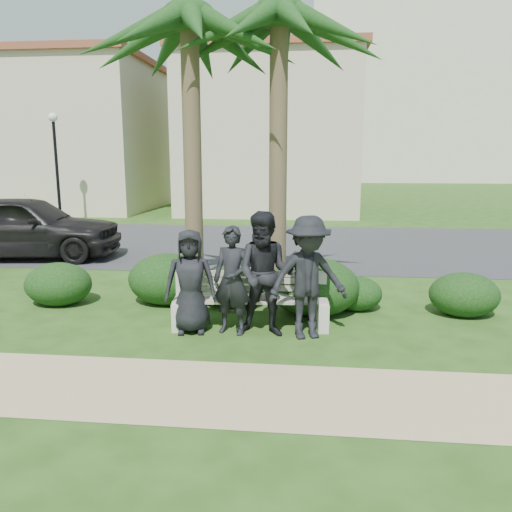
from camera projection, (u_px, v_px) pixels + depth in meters
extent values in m
plane|color=#244513|center=(247.00, 336.00, 7.37)|extent=(160.00, 160.00, 0.00)
cube|color=tan|center=(227.00, 392.00, 5.61)|extent=(30.00, 1.60, 0.01)
cube|color=#2D2D30|center=(279.00, 244.00, 15.17)|extent=(160.00, 8.00, 0.01)
cube|color=beige|center=(57.00, 139.00, 25.48)|extent=(10.00, 8.00, 7.00)
cube|color=brown|center=(51.00, 64.00, 24.77)|extent=(10.40, 8.40, 0.30)
cube|color=beige|center=(271.00, 138.00, 24.35)|extent=(8.00, 8.00, 7.00)
cube|color=brown|center=(272.00, 60.00, 23.64)|extent=(8.40, 8.40, 0.30)
cube|color=beige|center=(425.00, 92.00, 57.64)|extent=(26.00, 18.00, 20.00)
cylinder|color=black|center=(57.00, 173.00, 19.61)|extent=(0.12, 0.12, 4.00)
sphere|color=white|center=(53.00, 117.00, 19.20)|extent=(0.36, 0.36, 0.36)
cube|color=#9C9483|center=(251.00, 300.00, 7.64)|extent=(2.40, 0.73, 0.04)
cube|color=#9C9483|center=(252.00, 281.00, 7.83)|extent=(2.36, 0.23, 0.28)
cube|color=beige|center=(181.00, 312.00, 7.80)|extent=(0.20, 0.55, 0.43)
cube|color=beige|center=(322.00, 317.00, 7.57)|extent=(0.20, 0.55, 0.43)
imported|color=black|center=(190.00, 281.00, 7.41)|extent=(0.84, 0.62, 1.56)
imported|color=black|center=(232.00, 280.00, 7.35)|extent=(0.67, 0.52, 1.62)
imported|color=black|center=(266.00, 274.00, 7.26)|extent=(0.95, 0.77, 1.84)
imported|color=black|center=(308.00, 278.00, 7.15)|extent=(1.31, 0.99, 1.79)
ellipsoid|color=black|center=(58.00, 283.00, 8.92)|extent=(1.19, 0.98, 0.78)
ellipsoid|color=black|center=(168.00, 278.00, 8.99)|extent=(1.42, 1.18, 0.93)
ellipsoid|color=black|center=(233.00, 285.00, 8.81)|extent=(1.14, 0.94, 0.75)
ellipsoid|color=black|center=(314.00, 285.00, 8.35)|extent=(1.52, 1.26, 0.99)
ellipsoid|color=black|center=(355.00, 292.00, 8.61)|extent=(0.93, 0.77, 0.60)
ellipsoid|color=black|center=(464.00, 293.00, 8.29)|extent=(1.14, 0.94, 0.74)
cylinder|color=brown|center=(193.00, 165.00, 8.80)|extent=(0.32, 0.32, 4.91)
cylinder|color=brown|center=(278.00, 163.00, 8.90)|extent=(0.32, 0.32, 5.00)
imported|color=black|center=(24.00, 227.00, 12.94)|extent=(5.07, 2.53, 1.66)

